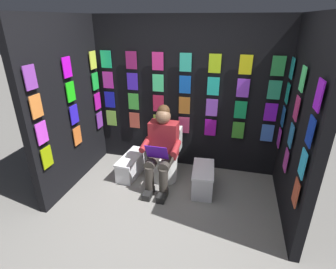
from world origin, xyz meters
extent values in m
plane|color=gray|center=(0.00, 0.00, 0.00)|extent=(30.00, 30.00, 0.00)
cube|color=black|center=(0.00, -1.70, 1.16)|extent=(2.96, 0.10, 2.32)
cube|color=#7DC343|center=(1.25, -1.62, 0.72)|extent=(0.17, 0.01, 0.26)
cube|color=#BD4D3B|center=(0.83, -1.62, 0.72)|extent=(0.17, 0.01, 0.26)
cube|color=olive|center=(0.42, -1.62, 0.72)|extent=(0.17, 0.01, 0.26)
cube|color=#B43562|center=(0.00, -1.62, 0.72)|extent=(0.17, 0.01, 0.26)
cube|color=#900EA2|center=(-0.42, -1.62, 0.72)|extent=(0.17, 0.01, 0.26)
cube|color=green|center=(-0.83, -1.62, 0.72)|extent=(0.17, 0.01, 0.26)
cube|color=#396DC7|center=(-1.25, -1.62, 0.72)|extent=(0.17, 0.01, 0.26)
cube|color=#171EB3|center=(1.25, -1.62, 1.04)|extent=(0.17, 0.01, 0.26)
cube|color=green|center=(0.83, -1.62, 1.04)|extent=(0.17, 0.01, 0.26)
cube|color=#AD1D40|center=(0.42, -1.62, 1.04)|extent=(0.17, 0.01, 0.26)
cube|color=#A86323|center=(0.00, -1.62, 1.04)|extent=(0.17, 0.01, 0.26)
cube|color=purple|center=(-0.42, -1.62, 1.04)|extent=(0.17, 0.01, 0.26)
cube|color=#10964F|center=(-0.83, -1.62, 1.04)|extent=(0.17, 0.01, 0.26)
cube|color=purple|center=(-1.25, -1.62, 1.04)|extent=(0.17, 0.01, 0.26)
cube|color=#C928AC|center=(1.25, -1.62, 1.36)|extent=(0.17, 0.01, 0.26)
cube|color=#4524CF|center=(0.83, -1.62, 1.36)|extent=(0.17, 0.01, 0.26)
cube|color=#45E189|center=(0.42, -1.62, 1.36)|extent=(0.17, 0.01, 0.26)
cube|color=blue|center=(0.00, -1.62, 1.36)|extent=(0.17, 0.01, 0.26)
cube|color=#1EBAA7|center=(-0.42, -1.62, 1.36)|extent=(0.17, 0.01, 0.26)
cube|color=#8E3BDC|center=(-0.83, -1.62, 1.36)|extent=(0.17, 0.01, 0.26)
cube|color=#268D66|center=(-1.25, -1.62, 1.36)|extent=(0.17, 0.01, 0.26)
cube|color=#1BBF7C|center=(1.25, -1.62, 1.68)|extent=(0.17, 0.01, 0.26)
cube|color=#931E62|center=(0.83, -1.62, 1.68)|extent=(0.17, 0.01, 0.26)
cube|color=#DF2A85|center=(0.42, -1.62, 1.68)|extent=(0.17, 0.01, 0.26)
cube|color=#2FBC9F|center=(0.00, -1.62, 1.68)|extent=(0.17, 0.01, 0.26)
cube|color=#ADD919|center=(-0.42, -1.62, 1.68)|extent=(0.17, 0.01, 0.26)
cube|color=#CFC913|center=(-0.83, -1.62, 1.68)|extent=(0.17, 0.01, 0.26)
cube|color=#2A8C42|center=(-1.25, -1.62, 1.68)|extent=(0.17, 0.01, 0.26)
cube|color=black|center=(-1.48, -0.83, 1.16)|extent=(0.10, 1.65, 2.32)
cube|color=purple|center=(-1.39, -1.49, 0.72)|extent=(0.01, 0.17, 0.26)
cube|color=#C23CA7|center=(-1.39, -0.83, 0.72)|extent=(0.01, 0.17, 0.26)
cube|color=#C24D2F|center=(-1.39, -0.17, 0.72)|extent=(0.01, 0.17, 0.26)
cube|color=#185391|center=(-1.39, -1.49, 1.04)|extent=(0.01, 0.17, 0.26)
cube|color=#2A79B6|center=(-1.39, -0.83, 1.04)|extent=(0.01, 0.17, 0.26)
cube|color=#30BDED|center=(-1.39, -0.17, 1.04)|extent=(0.01, 0.17, 0.26)
cube|color=teal|center=(-1.39, -1.49, 1.36)|extent=(0.01, 0.17, 0.26)
cube|color=#C73073|center=(-1.39, -0.83, 1.36)|extent=(0.01, 0.17, 0.26)
cube|color=#112FA6|center=(-1.39, -0.17, 1.36)|extent=(0.01, 0.17, 0.26)
cube|color=teal|center=(-1.39, -1.49, 1.68)|extent=(0.01, 0.17, 0.26)
cube|color=#50F07F|center=(-1.39, -0.83, 1.68)|extent=(0.01, 0.17, 0.26)
cube|color=#9618D9|center=(-1.39, -0.17, 1.68)|extent=(0.01, 0.17, 0.26)
cube|color=black|center=(1.48, -0.83, 1.16)|extent=(0.10, 1.65, 2.32)
cube|color=#91AB09|center=(1.39, -0.17, 0.72)|extent=(0.01, 0.17, 0.26)
cube|color=orange|center=(1.39, -0.83, 0.72)|extent=(0.01, 0.17, 0.26)
cube|color=purple|center=(1.39, -1.49, 0.72)|extent=(0.01, 0.17, 0.26)
cube|color=#D140E0|center=(1.39, -0.17, 1.04)|extent=(0.01, 0.17, 0.26)
cube|color=#2D1DD9|center=(1.39, -0.83, 1.04)|extent=(0.01, 0.17, 0.26)
cube|color=#B8179B|center=(1.39, -1.49, 1.04)|extent=(0.01, 0.17, 0.26)
cube|color=orange|center=(1.39, -0.17, 1.36)|extent=(0.01, 0.17, 0.26)
cube|color=#1DD716|center=(1.39, -0.83, 1.36)|extent=(0.01, 0.17, 0.26)
cube|color=green|center=(1.39, -1.49, 1.36)|extent=(0.01, 0.17, 0.26)
cube|color=purple|center=(1.39, -0.17, 1.68)|extent=(0.01, 0.17, 0.26)
cube|color=#C910DE|center=(1.39, -0.83, 1.68)|extent=(0.01, 0.17, 0.26)
cube|color=#D5E142|center=(1.39, -1.49, 1.68)|extent=(0.01, 0.17, 0.26)
cylinder|color=white|center=(0.18, -1.13, 0.20)|extent=(0.38, 0.38, 0.40)
cylinder|color=white|center=(0.18, -1.13, 0.41)|extent=(0.41, 0.41, 0.02)
cube|color=white|center=(0.18, -1.39, 0.58)|extent=(0.38, 0.18, 0.36)
cylinder|color=white|center=(0.18, -1.30, 0.58)|extent=(0.39, 0.07, 0.39)
cube|color=maroon|center=(0.18, -1.10, 0.68)|extent=(0.40, 0.22, 0.52)
sphere|color=brown|center=(0.18, -1.07, 1.04)|extent=(0.21, 0.21, 0.21)
sphere|color=#472D19|center=(0.18, -1.10, 1.11)|extent=(0.17, 0.17, 0.17)
cylinder|color=#38332D|center=(0.09, -0.90, 0.44)|extent=(0.15, 0.40, 0.15)
cylinder|color=#38332D|center=(0.29, -0.90, 0.44)|extent=(0.15, 0.40, 0.15)
cylinder|color=#38332D|center=(0.09, -0.72, 0.21)|extent=(0.12, 0.12, 0.42)
cylinder|color=#38332D|center=(0.29, -0.72, 0.21)|extent=(0.12, 0.12, 0.42)
cube|color=black|center=(0.09, -0.66, 0.04)|extent=(0.11, 0.26, 0.09)
cube|color=black|center=(0.29, -0.66, 0.04)|extent=(0.11, 0.26, 0.09)
cylinder|color=maroon|center=(-0.03, -0.92, 0.66)|extent=(0.09, 0.31, 0.13)
cylinder|color=maroon|center=(0.41, -0.92, 0.66)|extent=(0.09, 0.31, 0.13)
cube|color=#4612A4|center=(0.19, -0.76, 0.64)|extent=(0.30, 0.13, 0.23)
cube|color=silver|center=(0.72, -1.14, 0.14)|extent=(0.29, 0.67, 0.29)
cube|color=white|center=(0.72, -1.14, 0.30)|extent=(0.30, 0.70, 0.03)
cube|color=silver|center=(-0.41, -0.99, 0.16)|extent=(0.33, 0.59, 0.33)
cube|color=white|center=(-0.41, -0.99, 0.34)|extent=(0.35, 0.61, 0.03)
camera|label=1|loc=(-0.73, 2.16, 2.25)|focal=28.07mm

